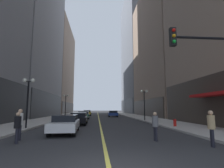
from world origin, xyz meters
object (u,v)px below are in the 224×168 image
Objects in this scene: pedestrian_in_tan_trench at (211,126)px; street_lamp_left_near at (28,92)px; car_green at (83,115)px; car_yellow at (87,113)px; car_blue at (113,113)px; pedestrian_in_black_coat at (17,125)px; traffic_light_near_right at (218,68)px; car_black at (79,118)px; car_white at (65,123)px; street_lamp_left_far at (66,101)px; pedestrian_in_grey_suit at (155,124)px; fire_hydrant_right at (175,123)px; pedestrian_in_white_shirt at (20,122)px; street_lamp_right_mid at (144,98)px.

street_lamp_left_near reaches higher than pedestrian_in_tan_trench.
car_yellow is (-0.23, 15.99, 0.00)m from car_green.
car_blue is 0.97× the size of street_lamp_left_near.
pedestrian_in_black_coat reaches higher than car_yellow.
car_yellow is 38.43m from traffic_light_near_right.
car_black is at bearing 47.38° from street_lamp_left_near.
car_black is 0.98× the size of car_blue.
street_lamp_left_far is (-3.72, 21.43, 2.54)m from car_white.
car_green is at bearing 109.83° from pedestrian_in_tan_trench.
pedestrian_in_grey_suit is (5.59, -3.64, 0.21)m from car_white.
car_yellow is (-5.80, 7.02, 0.00)m from car_blue.
fire_hydrant_right is at bearing 1.33° from street_lamp_left_near.
pedestrian_in_white_shirt is 0.40× the size of street_lamp_left_near.
car_blue is at bearing 99.95° from fire_hydrant_right.
street_lamp_right_mid reaches higher than pedestrian_in_white_shirt.
pedestrian_in_white_shirt is (-2.41, -9.63, 0.32)m from car_black.
pedestrian_in_white_shirt is 12.96m from fire_hydrant_right.
pedestrian_in_white_shirt is at bearing 165.52° from pedestrian_in_tan_trench.
car_white and car_blue have the same top height.
car_blue and car_yellow have the same top height.
car_blue is at bearing 18.66° from street_lamp_left_far.
street_lamp_left_near is at bearing -178.67° from fire_hydrant_right.
car_blue is 30.09m from pedestrian_in_tan_trench.
car_blue is 30.66m from traffic_light_near_right.
street_lamp_left_near is (-3.66, -29.23, 2.54)m from car_yellow.
traffic_light_near_right is at bearing -41.53° from pedestrian_in_grey_suit.
fire_hydrant_right is (1.82, 8.12, -0.59)m from pedestrian_in_tan_trench.
pedestrian_in_white_shirt is 1.11× the size of pedestrian_in_grey_suit.
pedestrian_in_white_shirt is 0.40× the size of street_lamp_left_far.
traffic_light_near_right is at bearing -56.69° from pedestrian_in_tan_trench.
pedestrian_in_grey_suit is (-2.17, 1.75, -0.07)m from pedestrian_in_tan_trench.
street_lamp_right_mid is at bearing 28.03° from car_black.
pedestrian_in_black_coat is 13.14m from fire_hydrant_right.
car_blue is (5.44, 17.84, 0.00)m from car_black.
pedestrian_in_white_shirt reaches higher than pedestrian_in_grey_suit.
car_blue is at bearing 74.06° from pedestrian_in_white_shirt.
car_green is 2.68× the size of pedestrian_in_grey_suit.
car_white is 31.64m from car_yellow.
street_lamp_right_mid is at bearing 85.53° from pedestrian_in_tan_trench.
street_lamp_left_near is 19.01m from street_lamp_left_far.
street_lamp_right_mid reaches higher than pedestrian_in_black_coat.
street_lamp_left_near reaches higher than pedestrian_in_grey_suit.
street_lamp_left_near is at bearing 145.04° from traffic_light_near_right.
pedestrian_in_black_coat is (-9.59, 1.62, -0.07)m from pedestrian_in_tan_trench.
street_lamp_left_far is (-9.46, -3.19, 2.54)m from car_blue.
street_lamp_left_near reaches higher than pedestrian_in_black_coat.
car_black is at bearing -89.18° from car_yellow.
pedestrian_in_grey_suit is 0.28× the size of traffic_light_near_right.
car_black is 0.95× the size of street_lamp_right_mid.
pedestrian_in_grey_suit is at bearing -5.89° from pedestrian_in_white_shirt.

